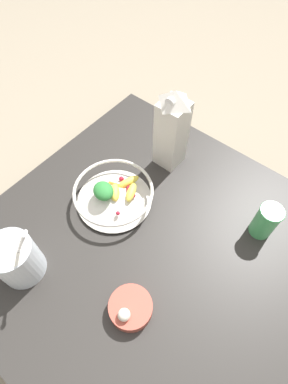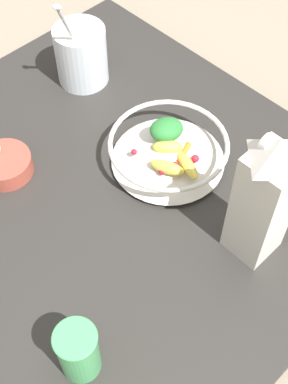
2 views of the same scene
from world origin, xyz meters
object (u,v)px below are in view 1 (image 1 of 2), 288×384
(drinking_cup, at_px, (266,221))
(fruit_bowl, at_px, (114,194))
(milk_carton, at_px, (172,130))
(garlic_bowl, at_px, (130,308))
(yogurt_tub, at_px, (16,258))

(drinking_cup, bearing_deg, fruit_bowl, -153.99)
(milk_carton, relative_size, garlic_bowl, 2.61)
(fruit_bowl, distance_m, yogurt_tub, 0.32)
(fruit_bowl, height_order, yogurt_tub, yogurt_tub)
(yogurt_tub, relative_size, drinking_cup, 2.20)
(fruit_bowl, bearing_deg, milk_carton, 82.84)
(drinking_cup, bearing_deg, milk_carton, 172.70)
(milk_carton, height_order, yogurt_tub, milk_carton)
(yogurt_tub, height_order, drinking_cup, yogurt_tub)
(fruit_bowl, height_order, garlic_bowl, fruit_bowl)
(milk_carton, bearing_deg, drinking_cup, -7.30)
(drinking_cup, distance_m, garlic_bowl, 0.44)
(milk_carton, bearing_deg, garlic_bowl, -64.32)
(drinking_cup, height_order, garlic_bowl, drinking_cup)
(yogurt_tub, xyz_separation_m, garlic_bowl, (0.30, 0.10, -0.06))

